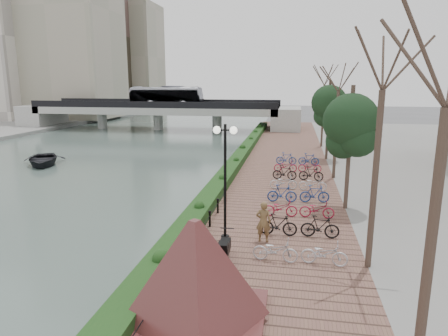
% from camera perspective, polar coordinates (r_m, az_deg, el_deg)
% --- Properties ---
extents(ground, '(220.00, 220.00, 0.00)m').
position_cam_1_polar(ground, '(15.17, -11.53, -16.25)').
color(ground, '#59595B').
rests_on(ground, ground).
extents(river_water, '(30.00, 130.00, 0.02)m').
position_cam_1_polar(river_water, '(43.02, -18.10, 2.11)').
color(river_water, '#4B5E56').
rests_on(river_water, ground).
extents(promenade, '(8.00, 75.00, 0.50)m').
position_cam_1_polar(promenade, '(30.65, 7.62, -0.87)').
color(promenade, brown).
rests_on(promenade, ground).
extents(hedge, '(1.10, 56.00, 0.60)m').
position_cam_1_polar(hedge, '(33.27, 1.97, 1.25)').
color(hedge, '#173C16').
rests_on(hedge, promenade).
extents(chain_fence, '(0.10, 14.10, 0.70)m').
position_cam_1_polar(chain_fence, '(16.11, -4.30, -10.89)').
color(chain_fence, black).
rests_on(chain_fence, promenade).
extents(granite_monument, '(5.21, 5.21, 3.09)m').
position_cam_1_polar(granite_monument, '(11.26, -4.10, -14.78)').
color(granite_monument, '#49201F').
rests_on(granite_monument, promenade).
extents(lamppost, '(1.02, 0.32, 4.96)m').
position_cam_1_polar(lamppost, '(16.67, 0.16, 1.54)').
color(lamppost, black).
rests_on(lamppost, promenade).
extents(motorcycle, '(0.63, 1.78, 1.10)m').
position_cam_1_polar(motorcycle, '(15.30, 0.11, -11.35)').
color(motorcycle, black).
rests_on(motorcycle, promenade).
extents(pedestrian, '(0.66, 0.45, 1.76)m').
position_cam_1_polar(pedestrian, '(17.06, 5.65, -7.65)').
color(pedestrian, brown).
rests_on(pedestrian, promenade).
extents(bicycle_parking, '(2.40, 19.89, 1.00)m').
position_cam_1_polar(bicycle_parking, '(23.96, 10.54, -2.92)').
color(bicycle_parking, silver).
rests_on(bicycle_parking, promenade).
extents(street_trees, '(3.20, 37.12, 6.80)m').
position_cam_1_polar(street_trees, '(25.42, 16.41, 3.90)').
color(street_trees, '#382821').
rests_on(street_trees, promenade).
extents(bridge, '(36.00, 10.77, 6.50)m').
position_cam_1_polar(bridge, '(60.79, -9.19, 8.58)').
color(bridge, '#9E9F9A').
rests_on(bridge, ground).
extents(boat, '(5.41, 5.98, 1.02)m').
position_cam_1_polar(boat, '(38.08, -24.49, 1.14)').
color(boat, black).
rests_on(boat, river_water).
extents(far_buildings, '(35.00, 38.00, 38.00)m').
position_cam_1_polar(far_buildings, '(91.60, -21.80, 17.09)').
color(far_buildings, '#A69D8A').
rests_on(far_buildings, far_bank).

